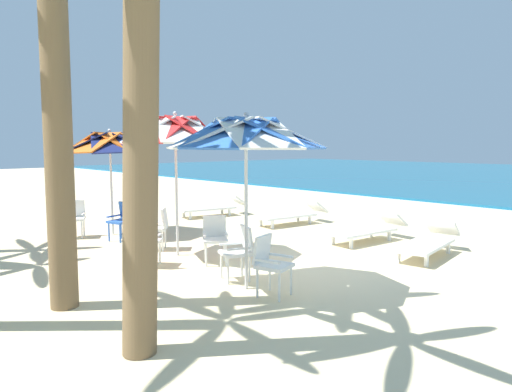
# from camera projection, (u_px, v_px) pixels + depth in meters

# --- Properties ---
(ground_plane) EXTENTS (80.00, 80.00, 0.00)m
(ground_plane) POSITION_uv_depth(u_px,v_px,m) (331.00, 260.00, 8.55)
(ground_plane) COLOR beige
(surf_foam) EXTENTS (80.00, 0.70, 0.01)m
(surf_foam) POSITION_uv_depth(u_px,v_px,m) (509.00, 212.00, 14.72)
(surf_foam) COLOR white
(surf_foam) RESTS_ON ground
(beach_umbrella_0) EXTENTS (2.34, 2.34, 2.62)m
(beach_umbrella_0) POSITION_uv_depth(u_px,v_px,m) (246.00, 135.00, 6.58)
(beach_umbrella_0) COLOR silver
(beach_umbrella_0) RESTS_ON ground
(plastic_chair_0) EXTENTS (0.57, 0.59, 0.87)m
(plastic_chair_0) POSITION_uv_depth(u_px,v_px,m) (239.00, 249.00, 7.25)
(plastic_chair_0) COLOR white
(plastic_chair_0) RESTS_ON ground
(plastic_chair_1) EXTENTS (0.57, 0.54, 0.87)m
(plastic_chair_1) POSITION_uv_depth(u_px,v_px,m) (270.00, 261.00, 6.49)
(plastic_chair_1) COLOR white
(plastic_chair_1) RESTS_ON ground
(beach_umbrella_1) EXTENTS (2.18, 2.18, 2.78)m
(beach_umbrella_1) POSITION_uv_depth(u_px,v_px,m) (175.00, 132.00, 8.64)
(beach_umbrella_1) COLOR silver
(beach_umbrella_1) RESTS_ON ground
(plastic_chair_2) EXTENTS (0.63, 0.63, 0.87)m
(plastic_chair_2) POSITION_uv_depth(u_px,v_px,m) (158.00, 226.00, 9.33)
(plastic_chair_2) COLOR white
(plastic_chair_2) RESTS_ON ground
(plastic_chair_3) EXTENTS (0.63, 0.63, 0.87)m
(plastic_chair_3) POSITION_uv_depth(u_px,v_px,m) (145.00, 239.00, 8.00)
(plastic_chair_3) COLOR white
(plastic_chair_3) RESTS_ON ground
(plastic_chair_4) EXTENTS (0.63, 0.62, 0.87)m
(plastic_chair_4) POSITION_uv_depth(u_px,v_px,m) (215.00, 236.00, 8.28)
(plastic_chair_4) COLOR white
(plastic_chair_4) RESTS_ON ground
(beach_umbrella_2) EXTENTS (2.18, 2.18, 2.53)m
(beach_umbrella_2) POSITION_uv_depth(u_px,v_px,m) (110.00, 144.00, 10.72)
(beach_umbrella_2) COLOR silver
(beach_umbrella_2) RESTS_ON ground
(plastic_chair_5) EXTENTS (0.62, 0.60, 0.87)m
(plastic_chair_5) POSITION_uv_depth(u_px,v_px,m) (75.00, 216.00, 10.62)
(plastic_chair_5) COLOR white
(plastic_chair_5) RESTS_ON ground
(plastic_chair_6) EXTENTS (0.55, 0.57, 0.87)m
(plastic_chair_6) POSITION_uv_depth(u_px,v_px,m) (122.00, 219.00, 10.26)
(plastic_chair_6) COLOR blue
(plastic_chair_6) RESTS_ON ground
(sun_lounger_0) EXTENTS (0.93, 2.21, 0.62)m
(sun_lounger_0) POSITION_uv_depth(u_px,v_px,m) (428.00, 241.00, 8.85)
(sun_lounger_0) COLOR white
(sun_lounger_0) RESTS_ON ground
(sun_lounger_1) EXTENTS (0.83, 2.19, 0.62)m
(sun_lounger_1) POSITION_uv_depth(u_px,v_px,m) (368.00, 229.00, 10.17)
(sun_lounger_1) COLOR white
(sun_lounger_1) RESTS_ON ground
(sun_lounger_2) EXTENTS (0.91, 2.21, 0.62)m
(sun_lounger_2) POSITION_uv_depth(u_px,v_px,m) (292.00, 214.00, 12.37)
(sun_lounger_2) COLOR white
(sun_lounger_2) RESTS_ON ground
(sun_lounger_3) EXTENTS (1.06, 2.23, 0.62)m
(sun_lounger_3) POSITION_uv_depth(u_px,v_px,m) (213.00, 207.00, 13.80)
(sun_lounger_3) COLOR white
(sun_lounger_3) RESTS_ON ground
(palm_tree_1) EXTENTS (2.87, 2.58, 4.52)m
(palm_tree_1) POSITION_uv_depth(u_px,v_px,m) (141.00, 88.00, 4.47)
(palm_tree_1) COLOR brown
(palm_tree_1) RESTS_ON ground
(palm_tree_3) EXTENTS (3.07, 3.14, 6.08)m
(palm_tree_3) POSITION_uv_depth(u_px,v_px,m) (54.00, 27.00, 5.70)
(palm_tree_3) COLOR brown
(palm_tree_3) RESTS_ON ground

